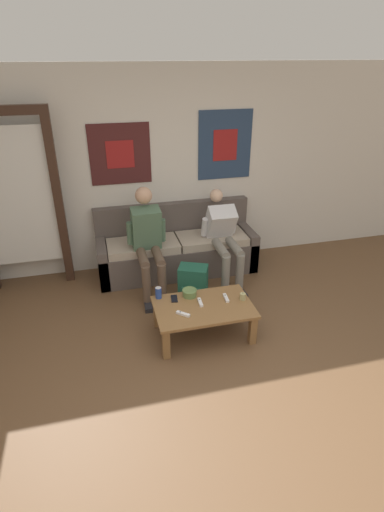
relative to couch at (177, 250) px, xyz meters
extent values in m
plane|color=brown|center=(-0.10, -2.46, -0.30)|extent=(18.00, 18.00, 0.00)
cube|color=silver|center=(-0.10, 0.32, 0.98)|extent=(10.00, 0.05, 2.55)
cube|color=#471E1E|center=(-0.62, 0.29, 1.23)|extent=(0.74, 0.01, 0.73)
cube|color=maroon|center=(-0.62, 0.28, 1.23)|extent=(0.33, 0.01, 0.33)
cube|color=navy|center=(0.72, 0.29, 1.27)|extent=(0.71, 0.01, 0.87)
cube|color=maroon|center=(0.72, 0.28, 1.27)|extent=(0.32, 0.01, 0.39)
cube|color=#382319|center=(-1.40, 0.10, 0.73)|extent=(0.10, 0.10, 2.05)
cube|color=silver|center=(-1.85, 0.12, 0.83)|extent=(0.82, 0.02, 1.64)
cube|color=#564C47|center=(0.00, 0.23, 0.14)|extent=(2.06, 0.13, 0.87)
cube|color=#564C47|center=(0.00, -0.09, -0.10)|extent=(2.06, 0.52, 0.40)
cube|color=#564C47|center=(-0.97, -0.09, -0.04)|extent=(0.12, 0.52, 0.52)
cube|color=#564C47|center=(0.97, -0.09, -0.04)|extent=(0.12, 0.52, 0.52)
cube|color=#B2A38E|center=(-0.46, -0.09, 0.15)|extent=(0.89, 0.48, 0.10)
cube|color=#B2A38E|center=(0.46, -0.09, 0.15)|extent=(0.89, 0.48, 0.10)
cube|color=olive|center=(-0.03, -1.42, 0.04)|extent=(1.00, 0.63, 0.03)
cube|color=olive|center=(-0.47, -1.16, -0.14)|extent=(0.07, 0.07, 0.32)
cube|color=olive|center=(0.41, -1.16, -0.14)|extent=(0.07, 0.07, 0.32)
cube|color=olive|center=(-0.47, -1.68, -0.14)|extent=(0.07, 0.07, 0.32)
cube|color=olive|center=(0.41, -1.68, -0.14)|extent=(0.07, 0.07, 0.32)
cylinder|color=brown|center=(-0.51, -0.51, 0.20)|extent=(0.11, 0.43, 0.11)
cylinder|color=brown|center=(-0.51, -0.73, -0.04)|extent=(0.10, 0.10, 0.48)
cube|color=#232328|center=(-0.51, -0.80, -0.27)|extent=(0.11, 0.25, 0.05)
cylinder|color=brown|center=(-0.33, -0.51, 0.20)|extent=(0.11, 0.43, 0.11)
cylinder|color=brown|center=(-0.33, -0.73, -0.04)|extent=(0.10, 0.10, 0.48)
cube|color=#232328|center=(-0.33, -0.80, -0.27)|extent=(0.11, 0.25, 0.05)
cube|color=#4C6B51|center=(-0.42, -0.26, 0.46)|extent=(0.35, 0.30, 0.54)
sphere|color=tan|center=(-0.42, -0.20, 0.85)|extent=(0.20, 0.20, 0.20)
cylinder|color=#4C6B51|center=(-0.62, -0.26, 0.42)|extent=(0.08, 0.10, 0.29)
cylinder|color=#4C6B51|center=(-0.23, -0.26, 0.42)|extent=(0.08, 0.10, 0.29)
cylinder|color=gray|center=(0.44, -0.51, 0.20)|extent=(0.11, 0.43, 0.11)
cylinder|color=gray|center=(0.44, -0.73, -0.04)|extent=(0.10, 0.10, 0.48)
cube|color=#232328|center=(0.44, -0.80, -0.27)|extent=(0.11, 0.25, 0.05)
cylinder|color=gray|center=(0.62, -0.51, 0.20)|extent=(0.11, 0.43, 0.11)
cylinder|color=gray|center=(0.62, -0.73, -0.04)|extent=(0.10, 0.10, 0.48)
cube|color=#232328|center=(0.62, -0.80, -0.27)|extent=(0.11, 0.25, 0.05)
cube|color=silver|center=(0.53, -0.18, 0.40)|extent=(0.34, 0.43, 0.51)
sphere|color=beige|center=(0.53, 0.01, 0.71)|extent=(0.17, 0.17, 0.17)
cylinder|color=silver|center=(0.34, -0.15, 0.35)|extent=(0.08, 0.14, 0.27)
cylinder|color=silver|center=(0.73, -0.15, 0.35)|extent=(0.08, 0.14, 0.27)
cube|color=#1E5642|center=(0.04, -0.73, -0.09)|extent=(0.39, 0.34, 0.42)
cube|color=#1E5642|center=(0.00, -0.82, -0.18)|extent=(0.24, 0.16, 0.19)
cylinder|color=#607F47|center=(-0.12, -1.20, 0.09)|extent=(0.15, 0.15, 0.07)
torus|color=#607F47|center=(-0.12, -1.20, 0.12)|extent=(0.16, 0.16, 0.02)
cylinder|color=tan|center=(0.40, -1.41, 0.09)|extent=(0.06, 0.06, 0.07)
cylinder|color=black|center=(0.40, -1.41, 0.13)|extent=(0.00, 0.00, 0.01)
cylinder|color=#28479E|center=(-0.44, -1.16, 0.11)|extent=(0.07, 0.07, 0.12)
cylinder|color=silver|center=(-0.44, -1.16, 0.17)|extent=(0.06, 0.06, 0.00)
cube|color=white|center=(-0.26, -1.52, 0.06)|extent=(0.13, 0.12, 0.02)
cylinder|color=#333842|center=(-0.29, -1.50, 0.08)|extent=(0.01, 0.01, 0.00)
cube|color=white|center=(-0.05, -1.37, 0.06)|extent=(0.04, 0.15, 0.02)
cylinder|color=#333842|center=(-0.05, -1.33, 0.08)|extent=(0.01, 0.01, 0.00)
cube|color=white|center=(0.23, -1.35, 0.06)|extent=(0.04, 0.15, 0.02)
cylinder|color=#333842|center=(0.24, -1.32, 0.08)|extent=(0.01, 0.01, 0.00)
cube|color=black|center=(-0.29, -1.22, 0.06)|extent=(0.08, 0.14, 0.01)
cube|color=black|center=(-0.29, -1.22, 0.06)|extent=(0.07, 0.13, 0.00)
camera|label=1|loc=(-0.96, -4.65, 2.36)|focal=28.00mm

